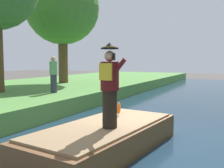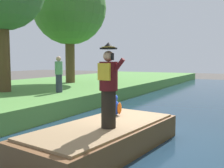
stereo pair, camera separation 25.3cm
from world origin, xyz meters
The scene contains 7 objects.
ground_plane centered at (0.00, 0.00, 0.00)m, with size 80.00×80.00×0.00m, color #4C4742.
canal_water centered at (0.00, 0.00, 0.05)m, with size 5.92×48.00×0.10m, color #1E384C.
boat centered at (0.00, -1.16, 0.40)m, with size 2.26×4.37×0.61m.
person_pirate centered at (0.25, -1.38, 1.64)m, with size 0.61×0.42×1.85m.
parrot_plush centered at (-0.25, -0.16, 0.95)m, with size 0.36×0.34×0.57m.
tree_slender centered at (-7.47, 7.30, 5.45)m, with size 4.63×4.63×7.05m.
person_bystander centered at (-4.67, 2.84, 1.56)m, with size 0.34×0.34×1.60m.
Camera 2 is at (3.04, -6.33, 2.18)m, focal length 42.52 mm.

